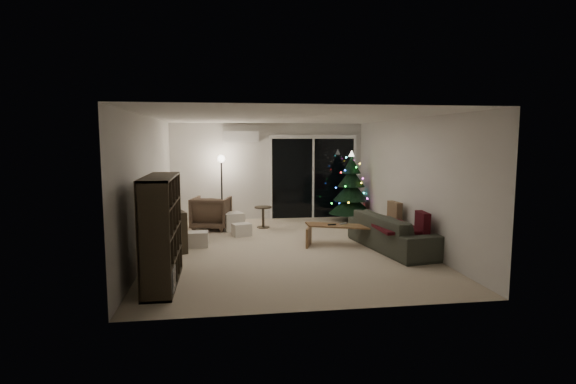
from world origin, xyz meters
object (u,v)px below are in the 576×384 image
(bookshelf, at_px, (148,231))
(coffee_table, at_px, (339,235))
(sofa, at_px, (395,232))
(armchair, at_px, (211,213))
(media_cabinet, at_px, (167,229))
(christmas_tree, at_px, (351,186))

(bookshelf, height_order, coffee_table, bookshelf)
(sofa, bearing_deg, bookshelf, 100.04)
(armchair, distance_m, coffee_table, 3.22)
(sofa, bearing_deg, coffee_table, 54.74)
(sofa, bearing_deg, armchair, 45.85)
(armchair, bearing_deg, media_cabinet, 78.55)
(media_cabinet, height_order, coffee_table, media_cabinet)
(media_cabinet, distance_m, armchair, 1.93)
(sofa, xyz_separation_m, coffee_table, (-0.96, 0.47, -0.13))
(media_cabinet, height_order, christmas_tree, christmas_tree)
(sofa, bearing_deg, christmas_tree, -9.17)
(armchair, xyz_separation_m, coffee_table, (2.54, -1.97, -0.18))
(media_cabinet, xyz_separation_m, christmas_tree, (4.29, 2.26, 0.52))
(armchair, xyz_separation_m, christmas_tree, (3.50, 0.50, 0.52))
(bookshelf, xyz_separation_m, media_cabinet, (0.00, 2.19, -0.41))
(bookshelf, xyz_separation_m, christmas_tree, (4.29, 4.44, 0.12))
(media_cabinet, bearing_deg, coffee_table, -23.77)
(bookshelf, xyz_separation_m, sofa, (4.30, 1.51, -0.46))
(christmas_tree, bearing_deg, bookshelf, -134.02)
(media_cabinet, height_order, sofa, media_cabinet)
(armchair, height_order, christmas_tree, christmas_tree)
(sofa, distance_m, christmas_tree, 2.99)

